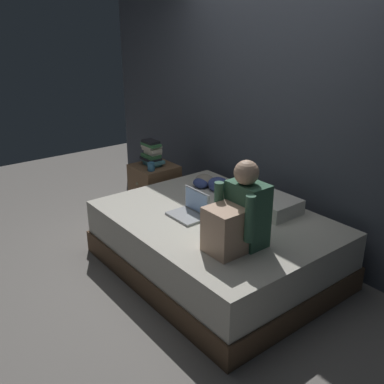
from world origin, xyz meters
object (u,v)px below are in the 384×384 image
Objects in this scene: bed at (215,243)px; person_sitting at (238,216)px; laptop at (191,210)px; book_stack at (152,153)px; clothes_pile at (211,183)px; pillow at (266,202)px; nightstand at (155,190)px; mug at (151,167)px.

bed is 3.05× the size of person_sitting.
laptop is 1.25m from book_stack.
book_stack is at bearing -167.35° from clothes_pile.
laptop is at bearing -17.87° from book_stack.
pillow reaches higher than bed.
laptop is 1.13× the size of book_stack.
person_sitting is (1.80, -0.45, 0.47)m from nightstand.
clothes_pile is at bearing 142.80° from bed.
laptop is at bearing -14.70° from mug.
nightstand is 1.51m from pillow.
bed is 22.22× the size of mug.
laptop is at bearing 174.95° from person_sitting.
person_sitting is at bearing -31.06° from clothes_pile.
pillow is at bearing 4.45° from clothes_pile.
bed is at bearing 156.33° from person_sitting.
laptop reaches higher than pillow.
pillow is at bearing 8.90° from book_stack.
nightstand is 1.26m from laptop.
clothes_pile is (0.78, 0.17, 0.28)m from nightstand.
laptop reaches higher than nightstand.
bed is 1.42m from book_stack.
mug reaches higher than clothes_pile.
laptop is at bearing -18.58° from nightstand.
pillow is (1.46, 0.22, 0.29)m from nightstand.
pillow is at bearing 116.59° from person_sitting.
person_sitting is at bearing -13.52° from book_stack.
pillow is (0.30, 0.61, 0.01)m from laptop.
book_stack is (-1.82, 0.44, -0.04)m from person_sitting.
pillow is at bearing 14.37° from mug.
nightstand is 0.90× the size of person_sitting.
person_sitting reaches higher than nightstand.
bed is at bearing -9.96° from nightstand.
pillow is 1.38× the size of clothes_pile.
book_stack reaches higher than bed.
book_stack is 0.83m from clothes_pile.
book_stack is (-1.48, -0.23, 0.14)m from pillow.
pillow reaches higher than nightstand.
clothes_pile is at bearing 12.21° from nightstand.
laptop is at bearing -116.25° from pillow.
laptop is 0.79× the size of clothes_pile.
laptop is (-0.14, -0.16, 0.32)m from bed.
pillow is (0.16, 0.45, 0.33)m from bed.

